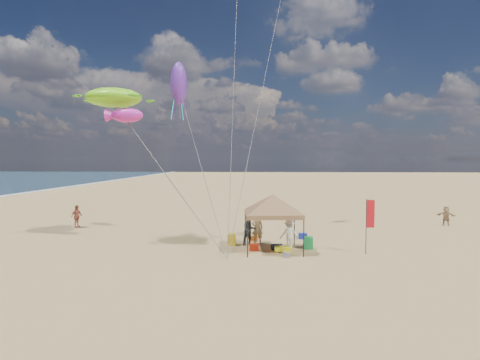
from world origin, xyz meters
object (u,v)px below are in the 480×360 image
(canopy_tent, at_px, (273,197))
(cooler_blue, at_px, (303,236))
(feather_flag, at_px, (369,217))
(person_far_c, at_px, (446,216))
(beach_cart, at_px, (283,249))
(person_far_a, at_px, (77,216))
(chair_green, at_px, (308,243))
(person_near_a, at_px, (257,229))
(person_near_c, at_px, (289,234))
(chair_yellow, at_px, (232,239))
(cooler_red, at_px, (254,247))
(person_near_b, at_px, (249,230))

(canopy_tent, distance_m, cooler_blue, 4.98)
(feather_flag, distance_m, person_far_c, 13.02)
(beach_cart, height_order, person_far_a, person_far_a)
(chair_green, xyz_separation_m, person_near_a, (-2.97, 1.16, 0.59))
(person_near_c, distance_m, person_far_c, 15.38)
(canopy_tent, distance_m, chair_yellow, 3.89)
(chair_yellow, relative_size, person_far_a, 0.41)
(canopy_tent, height_order, chair_yellow, canopy_tent)
(cooler_blue, bearing_deg, beach_cart, -111.31)
(chair_green, bearing_deg, beach_cart, -146.80)
(chair_yellow, bearing_deg, person_near_a, 18.55)
(person_far_c, bearing_deg, canopy_tent, -117.08)
(cooler_blue, relative_size, chair_green, 0.77)
(cooler_blue, distance_m, beach_cart, 4.09)
(feather_flag, bearing_deg, canopy_tent, 174.88)
(cooler_red, bearing_deg, chair_yellow, 136.00)
(feather_flag, distance_m, chair_yellow, 8.05)
(cooler_blue, relative_size, beach_cart, 0.60)
(feather_flag, distance_m, person_near_a, 6.64)
(person_near_b, height_order, person_far_c, person_near_b)
(cooler_blue, relative_size, person_near_c, 0.32)
(person_near_a, bearing_deg, cooler_blue, -160.47)
(person_near_a, relative_size, person_near_c, 1.12)
(chair_yellow, distance_m, person_far_a, 13.42)
(cooler_red, relative_size, person_near_c, 0.32)
(cooler_red, height_order, person_near_c, person_near_c)
(chair_yellow, height_order, person_near_c, person_near_c)
(beach_cart, relative_size, person_far_c, 0.58)
(chair_yellow, height_order, beach_cart, chair_yellow)
(beach_cart, bearing_deg, cooler_blue, 68.69)
(chair_yellow, height_order, person_near_b, person_near_b)
(chair_green, xyz_separation_m, chair_yellow, (-4.51, 0.65, 0.00))
(cooler_blue, bearing_deg, person_near_c, -110.90)
(chair_green, bearing_deg, person_near_b, 168.16)
(cooler_red, height_order, beach_cart, cooler_red)
(chair_green, relative_size, person_far_c, 0.45)
(canopy_tent, distance_m, chair_green, 3.51)
(feather_flag, bearing_deg, person_near_b, 164.04)
(person_near_b, relative_size, person_near_c, 1.10)
(chair_green, height_order, person_near_c, person_near_c)
(canopy_tent, height_order, person_near_a, canopy_tent)
(feather_flag, distance_m, person_far_a, 21.23)
(cooler_blue, xyz_separation_m, chair_yellow, (-4.47, -2.17, 0.16))
(canopy_tent, bearing_deg, person_near_a, 115.39)
(canopy_tent, height_order, chair_green, canopy_tent)
(person_far_c, bearing_deg, beach_cart, -115.09)
(person_near_b, bearing_deg, beach_cart, -62.92)
(person_near_a, bearing_deg, person_near_c, 138.50)
(canopy_tent, xyz_separation_m, beach_cart, (0.56, -0.31, -2.88))
(canopy_tent, bearing_deg, chair_green, 18.43)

